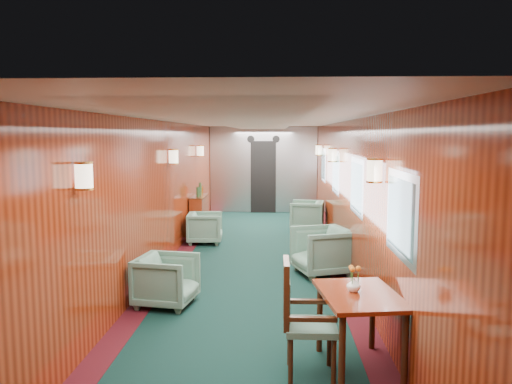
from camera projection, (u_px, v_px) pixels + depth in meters
room at (254, 168)px, 8.01m from camera, size 12.00×12.10×2.40m
bulkhead at (263, 170)px, 13.93m from camera, size 2.98×0.17×2.39m
windows_right at (344, 179)px, 8.21m from camera, size 0.02×8.60×0.80m
wall_sconces at (255, 157)px, 8.55m from camera, size 2.97×7.97×0.25m
dining_table at (359, 305)px, 4.58m from camera, size 0.81×1.06×0.73m
side_chair at (300, 313)px, 4.48m from camera, size 0.48×0.50×1.06m
credenza at (199, 214)px, 10.99m from camera, size 0.30×0.94×1.12m
flower_vase at (354, 285)px, 4.60m from camera, size 0.16×0.16×0.13m
armchair_left_near at (167, 280)px, 6.36m from camera, size 0.82×0.80×0.65m
armchair_left_far at (205, 228)px, 10.02m from camera, size 0.72×0.71×0.62m
armchair_right_near at (322, 251)px, 7.77m from camera, size 1.03×1.01×0.74m
armchair_right_far at (307, 215)px, 11.40m from camera, size 0.84×0.82×0.68m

